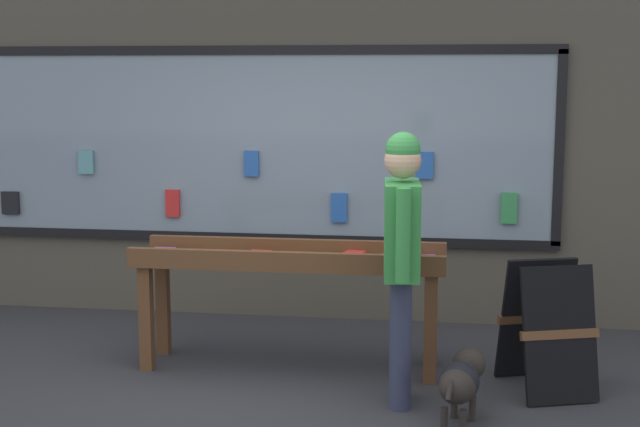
% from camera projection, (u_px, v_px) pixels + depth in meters
% --- Properties ---
extents(ground_plane, '(40.00, 40.00, 0.00)m').
position_uv_depth(ground_plane, '(264.00, 415.00, 5.62)').
color(ground_plane, '#2D2D33').
extents(shopfront_facade, '(8.95, 0.29, 3.46)m').
position_uv_depth(shopfront_facade, '(310.00, 123.00, 7.70)').
color(shopfront_facade, '#4C473D').
rests_on(shopfront_facade, ground_plane).
extents(display_table_main, '(2.24, 0.56, 0.91)m').
position_uv_depth(display_table_main, '(289.00, 271.00, 6.43)').
color(display_table_main, brown).
rests_on(display_table_main, ground_plane).
extents(person_browsing, '(0.26, 0.69, 1.77)m').
position_uv_depth(person_browsing, '(402.00, 245.00, 5.65)').
color(person_browsing, '#2D334C').
rests_on(person_browsing, ground_plane).
extents(small_dog, '(0.33, 0.62, 0.43)m').
position_uv_depth(small_dog, '(461.00, 380.00, 5.44)').
color(small_dog, black).
rests_on(small_dog, ground_plane).
extents(sandwich_board_sign, '(0.66, 0.74, 0.88)m').
position_uv_depth(sandwich_board_sign, '(547.00, 326.00, 6.00)').
color(sandwich_board_sign, black).
rests_on(sandwich_board_sign, ground_plane).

